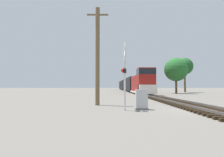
{
  "coord_description": "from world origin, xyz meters",
  "views": [
    {
      "loc": [
        -6.17,
        -14.2,
        1.57
      ],
      "look_at": [
        -5.93,
        12.43,
        2.53
      ],
      "focal_mm": 35.0,
      "sensor_mm": 36.0,
      "label": 1
    }
  ],
  "objects_px": {
    "utility_pole": "(98,55)",
    "tree_deep_background": "(185,66)",
    "crossing_signal_near": "(124,72)",
    "tree_mid_background": "(176,70)",
    "freight_train": "(128,85)",
    "relay_cabinet": "(141,100)"
  },
  "relations": [
    {
      "from": "freight_train",
      "to": "tree_deep_background",
      "type": "height_order",
      "value": "tree_deep_background"
    },
    {
      "from": "freight_train",
      "to": "tree_mid_background",
      "type": "distance_m",
      "value": 29.12
    },
    {
      "from": "crossing_signal_near",
      "to": "tree_deep_background",
      "type": "relative_size",
      "value": 0.49
    },
    {
      "from": "utility_pole",
      "to": "tree_deep_background",
      "type": "bearing_deg",
      "value": 61.83
    },
    {
      "from": "freight_train",
      "to": "tree_mid_background",
      "type": "relative_size",
      "value": 10.38
    },
    {
      "from": "freight_train",
      "to": "utility_pole",
      "type": "distance_m",
      "value": 57.3
    },
    {
      "from": "crossing_signal_near",
      "to": "utility_pole",
      "type": "xyz_separation_m",
      "value": [
        -1.99,
        3.93,
        1.7
      ]
    },
    {
      "from": "crossing_signal_near",
      "to": "relay_cabinet",
      "type": "xyz_separation_m",
      "value": [
        1.19,
        0.46,
        -1.82
      ]
    },
    {
      "from": "relay_cabinet",
      "to": "tree_deep_background",
      "type": "distance_m",
      "value": 45.8
    },
    {
      "from": "crossing_signal_near",
      "to": "relay_cabinet",
      "type": "bearing_deg",
      "value": 117.49
    },
    {
      "from": "freight_train",
      "to": "utility_pole",
      "type": "xyz_separation_m",
      "value": [
        -7.22,
        -56.8,
        2.12
      ]
    },
    {
      "from": "crossing_signal_near",
      "to": "tree_mid_background",
      "type": "bearing_deg",
      "value": 164.13
    },
    {
      "from": "utility_pole",
      "to": "tree_deep_background",
      "type": "height_order",
      "value": "tree_deep_background"
    },
    {
      "from": "relay_cabinet",
      "to": "utility_pole",
      "type": "xyz_separation_m",
      "value": [
        -3.18,
        3.47,
        3.52
      ]
    },
    {
      "from": "relay_cabinet",
      "to": "tree_deep_background",
      "type": "height_order",
      "value": "tree_deep_background"
    },
    {
      "from": "freight_train",
      "to": "utility_pole",
      "type": "bearing_deg",
      "value": -97.24
    },
    {
      "from": "utility_pole",
      "to": "tree_mid_background",
      "type": "distance_m",
      "value": 32.91
    },
    {
      "from": "crossing_signal_near",
      "to": "tree_mid_background",
      "type": "height_order",
      "value": "tree_mid_background"
    },
    {
      "from": "tree_deep_background",
      "to": "freight_train",
      "type": "bearing_deg",
      "value": 126.08
    },
    {
      "from": "crossing_signal_near",
      "to": "utility_pole",
      "type": "bearing_deg",
      "value": -146.86
    },
    {
      "from": "crossing_signal_near",
      "to": "tree_deep_background",
      "type": "xyz_separation_m",
      "value": [
        18.6,
        42.38,
        4.29
      ]
    },
    {
      "from": "tree_mid_background",
      "to": "tree_deep_background",
      "type": "relative_size",
      "value": 0.87
    }
  ]
}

